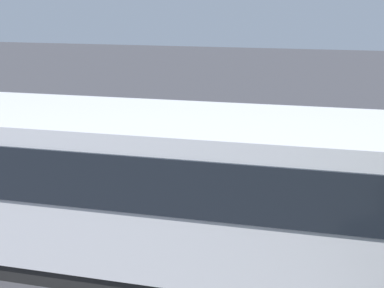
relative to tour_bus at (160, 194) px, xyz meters
The scene contains 13 objects.
ground_plane 5.38m from the tour_bus, 93.32° to the right, with size 80.00×80.00×0.00m, color #38383D.
tour_bus is the anchor object (origin of this frame).
spectator_far_left 3.93m from the tour_bus, 124.79° to the right, with size 0.57×0.33×1.75m.
spectator_left 3.35m from the tour_bus, 111.03° to the right, with size 0.58×0.35×1.80m.
spectator_centre 3.03m from the tour_bus, 88.07° to the right, with size 0.57×0.39×1.75m.
spectator_right 3.11m from the tour_bus, 69.39° to the right, with size 0.57×0.33×1.79m.
spectator_far_right 3.73m from the tour_bus, 54.10° to the right, with size 0.58×0.37×1.71m.
parked_motorcycle_silver 3.07m from the tour_bus, 54.52° to the right, with size 2.05×0.58×0.99m.
stunt_motorcycle 6.81m from the tour_bus, 73.38° to the right, with size 1.90×1.04×1.23m.
bay_line_a 7.61m from the tour_bus, 116.23° to the right, with size 0.20×4.76×0.01m.
bay_line_b 6.89m from the tour_bus, 95.44° to the right, with size 0.19×4.32×0.01m.
bay_line_c 7.15m from the tour_bus, 73.18° to the right, with size 0.21×4.86×0.01m.
bay_line_d 8.29m from the tour_bus, 55.02° to the right, with size 0.19×4.31×0.01m.
Camera 1 is at (-1.94, 11.87, 5.17)m, focal length 37.33 mm.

